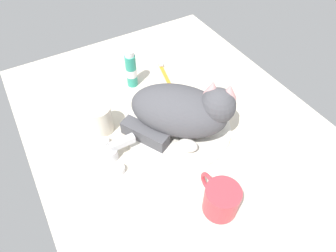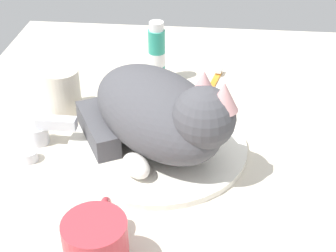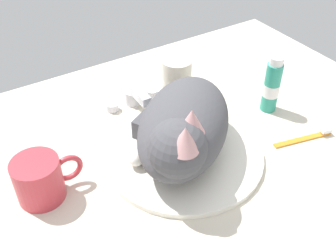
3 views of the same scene
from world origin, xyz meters
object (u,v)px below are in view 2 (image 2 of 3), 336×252
cat (162,114)px  toothbrush (213,82)px  rinse_cup (62,91)px  coffee_mug (97,245)px  toothpaste_bottle (157,54)px  faucet (44,132)px

cat → toothbrush: (25.60, -8.17, -7.62)cm
cat → toothbrush: cat is taller
rinse_cup → toothbrush: 31.91cm
coffee_mug → toothpaste_bottle: toothpaste_bottle is taller
faucet → cat: size_ratio=0.43×
rinse_cup → toothbrush: (13.39, -28.71, -3.83)cm
faucet → toothbrush: 38.10cm
coffee_mug → toothpaste_bottle: (51.40, -1.68, 2.17)cm
cat → toothbrush: size_ratio=2.38×
faucet → rinse_cup: 11.22cm
coffee_mug → toothbrush: coffee_mug is taller
toothbrush → cat: bearing=162.3°
coffee_mug → rinse_cup: rinse_cup is taller
coffee_mug → cat: bearing=-12.6°
coffee_mug → rinse_cup: 40.34cm
faucet → toothbrush: faucet is taller
cat → rinse_cup: bearing=59.3°
rinse_cup → toothpaste_bottle: size_ratio=0.66×
toothpaste_bottle → rinse_cup: bearing=130.0°
toothpaste_bottle → coffee_mug: bearing=178.1°
cat → toothpaste_bottle: size_ratio=2.33×
rinse_cup → toothpaste_bottle: toothpaste_bottle is taller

